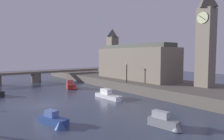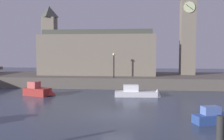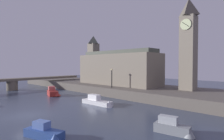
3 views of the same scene
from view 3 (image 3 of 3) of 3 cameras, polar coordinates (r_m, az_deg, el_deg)
ground_plane at (r=22.69m, az=-24.60°, el=-12.63°), size 120.00×120.00×0.00m
far_embankment at (r=35.11m, az=7.49°, el=-6.18°), size 70.00×12.00×1.50m
clock_tower at (r=31.74m, az=22.55°, el=7.70°), size 2.39×2.43×14.41m
parliament_hall at (r=38.26m, az=1.44°, el=0.75°), size 17.74×6.22×10.75m
bridge_span at (r=45.42m, az=-28.76°, el=-3.22°), size 2.46×28.36×2.54m
streetlamp at (r=32.24m, az=-0.07°, el=-1.71°), size 0.36×0.36×3.37m
boat_cruiser_grey at (r=16.17m, az=18.59°, el=-16.55°), size 3.32×1.37×1.37m
boat_ferry_white at (r=25.71m, az=-3.92°, el=-9.84°), size 5.41×1.64×1.60m
boat_tour_blue at (r=15.37m, az=-19.77°, el=-17.96°), size 3.91×2.00×1.26m
boat_dinghy_red at (r=34.73m, az=-17.68°, el=-6.65°), size 4.00×2.37×1.63m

